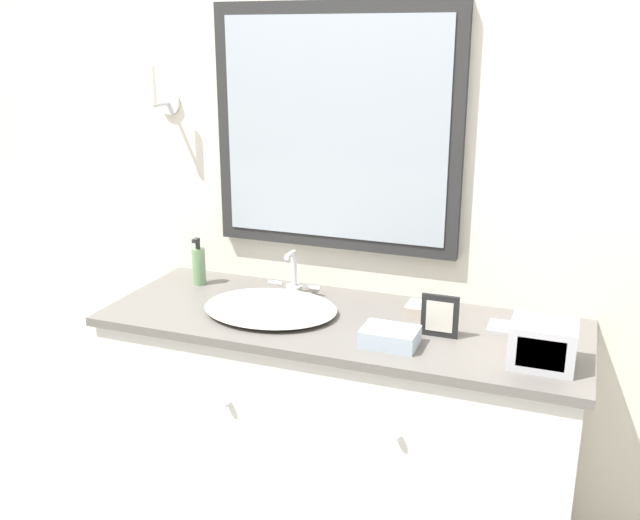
% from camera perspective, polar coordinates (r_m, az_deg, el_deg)
% --- Properties ---
extents(wall_back, '(8.00, 0.18, 2.55)m').
position_cam_1_polar(wall_back, '(2.60, 4.02, 5.31)').
color(wall_back, silver).
rests_on(wall_back, ground_plane).
extents(vanity_counter, '(1.62, 0.60, 0.92)m').
position_cam_1_polar(vanity_counter, '(2.61, 1.55, -14.05)').
color(vanity_counter, silver).
rests_on(vanity_counter, ground_plane).
extents(sink_basin, '(0.47, 0.43, 0.17)m').
position_cam_1_polar(sink_basin, '(2.47, -3.92, -3.75)').
color(sink_basin, silver).
rests_on(sink_basin, vanity_counter).
extents(soap_bottle, '(0.05, 0.05, 0.18)m').
position_cam_1_polar(soap_bottle, '(2.75, -9.67, -0.41)').
color(soap_bottle, '#709966').
rests_on(soap_bottle, vanity_counter).
extents(appliance_box, '(0.18, 0.15, 0.13)m').
position_cam_1_polar(appliance_box, '(2.16, 17.40, -6.44)').
color(appliance_box, '#BCBCC1').
rests_on(appliance_box, vanity_counter).
extents(picture_frame, '(0.12, 0.01, 0.14)m').
position_cam_1_polar(picture_frame, '(2.28, 9.56, -4.44)').
color(picture_frame, black).
rests_on(picture_frame, vanity_counter).
extents(hand_towel_near_sink, '(0.17, 0.12, 0.05)m').
position_cam_1_polar(hand_towel_near_sink, '(2.21, 5.61, -6.14)').
color(hand_towel_near_sink, '#A8B7C6').
rests_on(hand_towel_near_sink, vanity_counter).
extents(hand_towel_far_corner, '(0.16, 0.10, 0.03)m').
position_cam_1_polar(hand_towel_far_corner, '(2.46, 8.76, -3.99)').
color(hand_towel_far_corner, '#B7A899').
rests_on(hand_towel_far_corner, vanity_counter).
extents(metal_tray, '(0.19, 0.11, 0.01)m').
position_cam_1_polar(metal_tray, '(2.40, 15.62, -5.36)').
color(metal_tray, '#ADADB2').
rests_on(metal_tray, vanity_counter).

